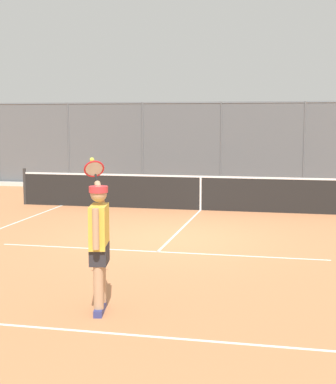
{
  "coord_description": "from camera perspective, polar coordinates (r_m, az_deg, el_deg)",
  "views": [
    {
      "loc": [
        -2.49,
        11.88,
        2.53
      ],
      "look_at": [
        -0.02,
        0.45,
        1.05
      ],
      "focal_mm": 54.57,
      "sensor_mm": 36.0,
      "label": 1
    }
  ],
  "objects": [
    {
      "name": "tennis_net",
      "position": [
        16.14,
        3.21,
        -0.05
      ],
      "size": [
        10.6,
        0.09,
        1.07
      ],
      "color": "#2D2D2D",
      "rests_on": "ground"
    },
    {
      "name": "court_line_markings",
      "position": [
        10.88,
        -1.39,
        -6.22
      ],
      "size": [
        8.25,
        9.49,
        0.01
      ],
      "color": "white",
      "rests_on": "ground"
    },
    {
      "name": "tennis_player",
      "position": [
        7.65,
        -6.76,
        -4.52
      ],
      "size": [
        0.66,
        1.33,
        1.97
      ],
      "rotation": [
        0.0,
        0.0,
        -1.38
      ],
      "color": "navy",
      "rests_on": "ground"
    },
    {
      "name": "fence_backdrop",
      "position": [
        21.11,
        5.41,
        4.33
      ],
      "size": [
        19.96,
        1.37,
        3.1
      ],
      "color": "#565B60",
      "rests_on": "ground"
    },
    {
      "name": "ground_plane",
      "position": [
        12.4,
        0.34,
        -4.56
      ],
      "size": [
        60.0,
        60.0,
        0.0
      ],
      "primitive_type": "plane",
      "color": "#C67A4C"
    }
  ]
}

